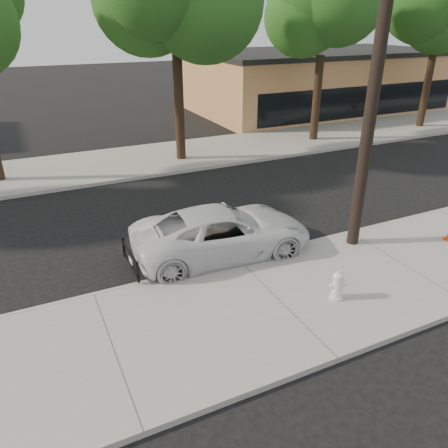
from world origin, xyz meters
The scene contains 11 objects.
ground centered at (0.00, 0.00, 0.00)m, with size 120.00×120.00×0.00m, color black.
near_sidewalk centered at (0.00, -4.30, 0.07)m, with size 90.00×4.40×0.15m, color gray.
far_sidewalk centered at (0.00, 8.50, 0.07)m, with size 90.00×5.00×0.15m, color gray.
curb_near centered at (0.00, -2.10, 0.07)m, with size 90.00×0.12×0.16m, color #9E9B93.
building_main centered at (16.00, 16.00, 2.00)m, with size 18.00×10.00×4.00m, color #AA6847.
utility_pole centered at (3.60, -2.70, 4.70)m, with size 1.40×0.34×9.00m.
tree_c centered at (2.22, 7.64, 6.91)m, with size 4.96×4.80×9.55m.
tree_d centered at (10.20, 7.95, 6.37)m, with size 4.50×4.35×8.75m.
tree_e centered at (18.21, 7.74, 6.70)m, with size 4.80×4.65×9.25m.
police_cruiser centered at (-0.16, -1.42, 0.72)m, with size 2.40×5.20×1.44m, color silver.
fire_hydrant centered at (1.29, -4.82, 0.50)m, with size 0.39×0.35×0.72m.
Camera 1 is at (-4.97, -11.61, 6.33)m, focal length 35.00 mm.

